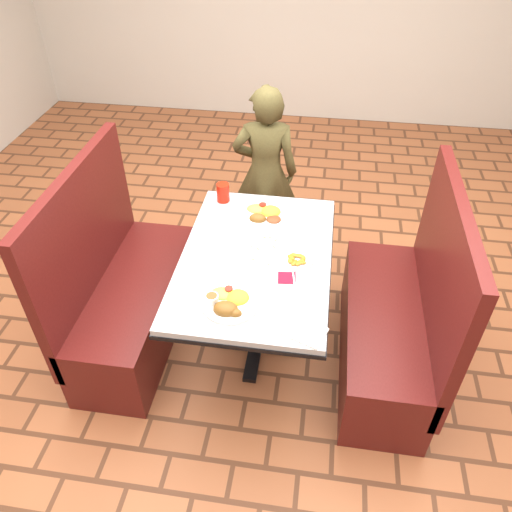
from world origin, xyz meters
name	(u,v)px	position (x,y,z in m)	size (l,w,h in m)	color
room	(256,26)	(0.00, 0.00, 1.91)	(7.00, 7.04, 2.82)	#A35B35
dining_table	(256,269)	(0.00, 0.00, 0.65)	(0.81, 1.21, 0.75)	#B1B3B6
booth_bench_left	(127,296)	(-0.80, 0.00, 0.33)	(0.47, 1.20, 1.17)	#561613
booth_bench_right	(394,326)	(0.80, 0.00, 0.33)	(0.47, 1.20, 1.17)	#561613
diner_person	(265,173)	(-0.09, 1.06, 0.64)	(0.47, 0.31, 1.28)	brown
near_dinner_plate	(229,301)	(-0.07, -0.38, 0.78)	(0.28, 0.28, 0.09)	white
far_dinner_plate	(265,213)	(0.00, 0.37, 0.78)	(0.29, 0.29, 0.08)	white
plantain_plate	(297,260)	(0.22, -0.01, 0.76)	(0.16, 0.16, 0.02)	white
maroon_napkin	(287,278)	(0.18, -0.15, 0.75)	(0.09, 0.09, 0.00)	maroon
spoon_utensil	(294,277)	(0.22, -0.14, 0.75)	(0.01, 0.13, 0.00)	#B9B9BD
red_tumbler	(223,193)	(-0.28, 0.50, 0.81)	(0.08, 0.08, 0.12)	red
paper_napkin	(304,331)	(0.30, -0.50, 0.76)	(0.18, 0.14, 0.01)	white
knife_utensil	(222,298)	(-0.11, -0.35, 0.76)	(0.01, 0.18, 0.00)	silver
fork_utensil	(226,308)	(-0.08, -0.42, 0.76)	(0.01, 0.14, 0.00)	silver
lettuce_shreds	(265,250)	(0.04, 0.06, 0.75)	(0.28, 0.32, 0.00)	#82AF46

